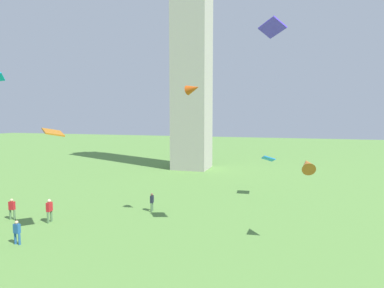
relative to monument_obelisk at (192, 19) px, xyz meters
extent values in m
cube|color=#A8A399|center=(0.00, 0.00, -2.22)|extent=(5.40, 5.40, 41.64)
cylinder|color=#51754C|center=(-3.32, -27.79, -22.60)|extent=(0.17, 0.17, 0.89)
cylinder|color=#51754C|center=(-3.37, -27.38, -22.60)|extent=(0.17, 0.17, 0.89)
cube|color=red|center=(-3.34, -27.59, -21.80)|extent=(0.33, 0.51, 0.70)
sphere|color=beige|center=(-3.34, -27.59, -21.32)|extent=(0.26, 0.26, 0.26)
cylinder|color=#235693|center=(-2.14, -31.69, -22.66)|extent=(0.14, 0.14, 0.76)
cylinder|color=#235693|center=(-2.49, -31.68, -22.66)|extent=(0.14, 0.14, 0.76)
cube|color=#235693|center=(-2.31, -31.69, -21.98)|extent=(0.42, 0.25, 0.60)
sphere|color=#D8AD84|center=(-2.31, -31.69, -21.58)|extent=(0.22, 0.22, 0.22)
cylinder|color=#51754C|center=(-6.50, -27.88, -22.63)|extent=(0.15, 0.15, 0.82)
cylinder|color=#51754C|center=(-6.87, -27.92, -22.63)|extent=(0.15, 0.15, 0.82)
cube|color=red|center=(-6.69, -27.90, -21.90)|extent=(0.47, 0.30, 0.65)
sphere|color=#D8AD84|center=(-6.69, -27.90, -21.45)|extent=(0.24, 0.24, 0.24)
cylinder|color=#51754C|center=(3.12, -22.49, -22.66)|extent=(0.14, 0.14, 0.77)
cylinder|color=#51754C|center=(3.16, -22.84, -22.66)|extent=(0.14, 0.14, 0.77)
cube|color=#1E2333|center=(3.14, -22.66, -21.97)|extent=(0.29, 0.44, 0.61)
sphere|color=brown|center=(3.14, -22.66, -21.55)|extent=(0.22, 0.22, 0.22)
cone|color=#B56621|center=(15.48, -26.65, -17.79)|extent=(0.99, 1.48, 1.20)
cube|color=#4D33E8|center=(13.19, -27.39, -9.49)|extent=(1.76, 1.68, 0.93)
cube|color=#B86A17|center=(-0.48, -30.20, -15.82)|extent=(2.03, 2.01, 0.57)
cone|color=#C74C12|center=(7.57, -25.04, -12.77)|extent=(1.31, 1.04, 0.92)
cube|color=#1C81E9|center=(12.51, -14.62, -19.10)|extent=(1.51, 1.77, 0.84)
camera|label=1|loc=(14.11, -47.27, -14.76)|focal=29.38mm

